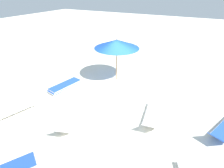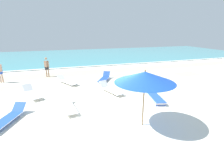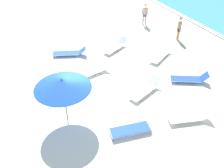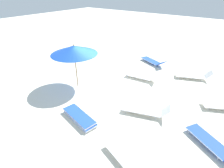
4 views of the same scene
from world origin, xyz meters
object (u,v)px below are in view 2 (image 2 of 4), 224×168
(sun_lounger_beside_umbrella, at_px, (111,89))
(sun_lounger_near_water_left, at_px, (68,105))
(beach_umbrella, at_px, (145,77))
(sun_lounger_near_water_right, at_px, (8,118))
(sun_lounger_mid_beach_pair_a, at_px, (32,93))
(beachgoer_shoreline_child, at_px, (47,66))
(lounger_stack, at_px, (156,99))
(beachgoer_wading_adult, at_px, (0,70))
(sun_lounger_mid_beach_pair_b, at_px, (142,83))
(sun_lounger_under_umbrella, at_px, (104,78))
(sun_lounger_mid_beach_solo, at_px, (67,81))

(sun_lounger_beside_umbrella, height_order, sun_lounger_near_water_left, sun_lounger_beside_umbrella)
(beach_umbrella, relative_size, sun_lounger_near_water_left, 1.17)
(sun_lounger_near_water_right, distance_m, sun_lounger_mid_beach_pair_a, 3.22)
(beachgoer_shoreline_child, bearing_deg, lounger_stack, -21.73)
(beachgoer_wading_adult, height_order, beachgoer_shoreline_child, same)
(sun_lounger_mid_beach_pair_b, bearing_deg, sun_lounger_under_umbrella, 156.69)
(sun_lounger_beside_umbrella, bearing_deg, beachgoer_shoreline_child, 107.78)
(sun_lounger_near_water_left, xyz_separation_m, sun_lounger_mid_beach_pair_a, (-2.02, 2.60, 0.00))
(lounger_stack, relative_size, sun_lounger_mid_beach_pair_a, 0.91)
(lounger_stack, height_order, sun_lounger_mid_beach_solo, sun_lounger_mid_beach_solo)
(sun_lounger_near_water_left, relative_size, sun_lounger_mid_beach_pair_b, 1.01)
(sun_lounger_mid_beach_pair_a, height_order, beachgoer_wading_adult, beachgoer_wading_adult)
(sun_lounger_near_water_right, bearing_deg, sun_lounger_near_water_left, 34.59)
(beach_umbrella, xyz_separation_m, sun_lounger_mid_beach_pair_a, (-5.03, 5.28, -1.98))
(beach_umbrella, bearing_deg, beachgoer_wading_adult, 129.37)
(lounger_stack, xyz_separation_m, sun_lounger_under_umbrella, (-1.81, 5.04, 0.10))
(sun_lounger_beside_umbrella, distance_m, sun_lounger_mid_beach_solo, 3.99)
(sun_lounger_mid_beach_pair_b, bearing_deg, sun_lounger_mid_beach_solo, 175.50)
(sun_lounger_mid_beach_pair_b, relative_size, beachgoer_shoreline_child, 1.22)
(lounger_stack, relative_size, sun_lounger_under_umbrella, 0.94)
(sun_lounger_under_umbrella, bearing_deg, beachgoer_shoreline_child, 179.00)
(sun_lounger_near_water_right, relative_size, beachgoer_wading_adult, 1.29)
(lounger_stack, height_order, sun_lounger_mid_beach_pair_b, sun_lounger_mid_beach_pair_b)
(sun_lounger_near_water_left, distance_m, sun_lounger_near_water_right, 2.77)
(sun_lounger_near_water_left, bearing_deg, sun_lounger_under_umbrella, 47.10)
(sun_lounger_under_umbrella, distance_m, beachgoer_wading_adult, 8.24)
(sun_lounger_near_water_left, bearing_deg, beachgoer_shoreline_child, 91.54)
(beach_umbrella, bearing_deg, sun_lounger_beside_umbrella, 90.72)
(beachgoer_shoreline_child, bearing_deg, sun_lounger_near_water_right, -71.46)
(sun_lounger_under_umbrella, distance_m, sun_lounger_mid_beach_pair_a, 5.68)
(lounger_stack, height_order, sun_lounger_beside_umbrella, sun_lounger_beside_umbrella)
(sun_lounger_under_umbrella, relative_size, beachgoer_shoreline_child, 1.19)
(sun_lounger_under_umbrella, height_order, sun_lounger_near_water_right, sun_lounger_under_umbrella)
(sun_lounger_near_water_left, xyz_separation_m, beachgoer_wading_adult, (-4.67, 6.69, 0.79))
(beachgoer_shoreline_child, bearing_deg, sun_lounger_beside_umbrella, -24.05)
(sun_lounger_under_umbrella, height_order, sun_lounger_near_water_left, sun_lounger_under_umbrella)
(sun_lounger_mid_beach_pair_a, height_order, sun_lounger_mid_beach_pair_b, sun_lounger_mid_beach_pair_a)
(sun_lounger_mid_beach_pair_a, relative_size, beachgoer_shoreline_child, 1.23)
(sun_lounger_under_umbrella, bearing_deg, beachgoer_wading_adult, -163.84)
(lounger_stack, xyz_separation_m, sun_lounger_mid_beach_solo, (-4.79, 5.16, 0.09))
(sun_lounger_near_water_right, bearing_deg, beachgoer_shoreline_child, 102.64)
(beach_umbrella, height_order, beachgoer_shoreline_child, beach_umbrella)
(sun_lounger_near_water_right, relative_size, sun_lounger_mid_beach_pair_a, 1.05)
(sun_lounger_under_umbrella, xyz_separation_m, sun_lounger_mid_beach_pair_a, (-5.30, -2.05, 0.00))
(sun_lounger_near_water_left, distance_m, sun_lounger_mid_beach_pair_b, 6.24)
(lounger_stack, distance_m, beachgoer_shoreline_child, 10.06)
(beach_umbrella, relative_size, sun_lounger_beside_umbrella, 1.14)
(lounger_stack, height_order, sun_lounger_mid_beach_pair_a, sun_lounger_mid_beach_pair_a)
(sun_lounger_mid_beach_solo, bearing_deg, sun_lounger_beside_umbrella, -75.93)
(sun_lounger_beside_umbrella, height_order, sun_lounger_near_water_right, sun_lounger_beside_umbrella)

